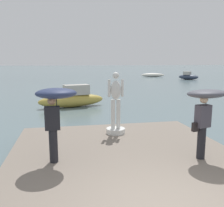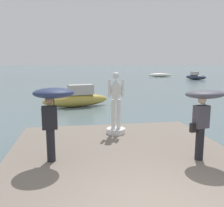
{
  "view_description": "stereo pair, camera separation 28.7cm",
  "coord_description": "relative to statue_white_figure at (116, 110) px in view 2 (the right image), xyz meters",
  "views": [
    {
      "loc": [
        -1.59,
        -3.58,
        2.99
      ],
      "look_at": [
        0.0,
        4.76,
        1.55
      ],
      "focal_mm": 39.18,
      "sensor_mm": 36.0,
      "label": 1
    },
    {
      "loc": [
        -1.31,
        -3.63,
        2.99
      ],
      "look_at": [
        0.0,
        4.76,
        1.55
      ],
      "focal_mm": 39.18,
      "sensor_mm": 36.0,
      "label": 2
    }
  ],
  "objects": [
    {
      "name": "ground_plane",
      "position": [
        -0.18,
        35.04,
        -1.28
      ],
      "size": [
        400.0,
        400.0,
        0.0
      ],
      "primitive_type": "plane",
      "color": "slate"
    },
    {
      "name": "pier",
      "position": [
        -0.18,
        -3.32,
        -1.08
      ],
      "size": [
        6.51,
        9.28,
        0.4
      ],
      "primitive_type": "cube",
      "color": "slate",
      "rests_on": "ground"
    },
    {
      "name": "statue_white_figure",
      "position": [
        0.0,
        0.0,
        0.0
      ],
      "size": [
        0.69,
        0.69,
        2.24
      ],
      "color": "silver",
      "rests_on": "pier"
    },
    {
      "name": "onlooker_left",
      "position": [
        -2.04,
        -2.25,
        0.7
      ],
      "size": [
        1.08,
        1.09,
        1.97
      ],
      "color": "black",
      "rests_on": "pier"
    },
    {
      "name": "onlooker_right",
      "position": [
        1.86,
        -2.73,
        0.62
      ],
      "size": [
        1.21,
        1.22,
        1.92
      ],
      "color": "black",
      "rests_on": "pier"
    },
    {
      "name": "boat_mid",
      "position": [
        19.31,
        30.94,
        -0.75
      ],
      "size": [
        3.32,
        3.6,
        1.41
      ],
      "color": "#2D384C",
      "rests_on": "ground"
    },
    {
      "name": "boat_far",
      "position": [
        15.99,
        39.58,
        -0.9
      ],
      "size": [
        4.91,
        1.94,
        0.76
      ],
      "color": "silver",
      "rests_on": "ground"
    },
    {
      "name": "boat_leftward",
      "position": [
        -1.32,
        7.94,
        -0.71
      ],
      "size": [
        4.59,
        2.11,
        1.49
      ],
      "color": "#B2993D",
      "rests_on": "ground"
    }
  ]
}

